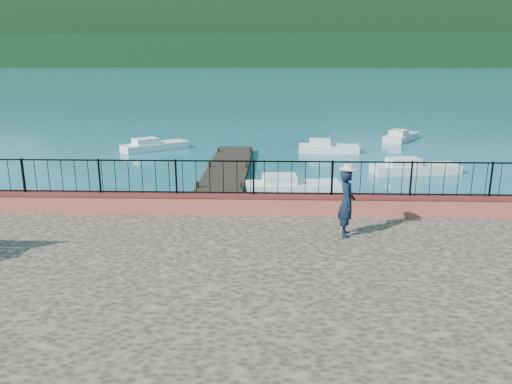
# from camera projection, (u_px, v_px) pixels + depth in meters

# --- Properties ---
(ground) EXTENTS (2000.00, 2000.00, 0.00)m
(ground) POSITION_uv_depth(u_px,v_px,m) (261.00, 315.00, 11.06)
(ground) COLOR #19596B
(ground) RESTS_ON ground
(parapet) EXTENTS (28.00, 0.46, 0.58)m
(parapet) POSITION_uv_depth(u_px,v_px,m) (264.00, 204.00, 14.24)
(parapet) COLOR #BA4843
(parapet) RESTS_ON promenade
(railing) EXTENTS (27.00, 0.05, 0.95)m
(railing) POSITION_uv_depth(u_px,v_px,m) (264.00, 178.00, 14.04)
(railing) COLOR black
(railing) RESTS_ON parapet
(dock) EXTENTS (2.00, 16.00, 0.30)m
(dock) POSITION_uv_depth(u_px,v_px,m) (224.00, 180.00, 22.67)
(dock) COLOR #2D231C
(dock) RESTS_ON ground
(far_forest) EXTENTS (900.00, 60.00, 18.00)m
(far_forest) POSITION_uv_depth(u_px,v_px,m) (274.00, 51.00, 298.12)
(far_forest) COLOR black
(far_forest) RESTS_ON ground
(foothills) EXTENTS (900.00, 120.00, 44.00)m
(foothills) POSITION_uv_depth(u_px,v_px,m) (274.00, 33.00, 352.60)
(foothills) COLOR black
(foothills) RESTS_ON ground
(companion_hill) EXTENTS (448.00, 384.00, 180.00)m
(companion_hill) POSITION_uv_depth(u_px,v_px,m) (475.00, 63.00, 543.78)
(companion_hill) COLOR #142D23
(companion_hill) RESTS_ON ground
(person) EXTENTS (0.44, 0.64, 1.70)m
(person) POSITION_uv_depth(u_px,v_px,m) (347.00, 203.00, 12.36)
(person) COLOR black
(person) RESTS_ON promenade
(hat) EXTENTS (0.44, 0.44, 0.12)m
(hat) POSITION_uv_depth(u_px,v_px,m) (348.00, 167.00, 12.12)
(hat) COLOR white
(hat) RESTS_ON person
(boat_0) EXTENTS (3.49, 2.34, 0.80)m
(boat_0) POSITION_uv_depth(u_px,v_px,m) (38.00, 202.00, 18.25)
(boat_0) COLOR silver
(boat_0) RESTS_ON ground
(boat_1) EXTENTS (4.10, 1.74, 0.80)m
(boat_1) POSITION_uv_depth(u_px,v_px,m) (293.00, 183.00, 21.04)
(boat_1) COLOR white
(boat_1) RESTS_ON ground
(boat_2) EXTENTS (4.44, 2.00, 0.80)m
(boat_2) POSITION_uv_depth(u_px,v_px,m) (416.00, 165.00, 24.57)
(boat_2) COLOR silver
(boat_2) RESTS_ON ground
(boat_3) EXTENTS (3.97, 3.54, 0.80)m
(boat_3) POSITION_uv_depth(u_px,v_px,m) (155.00, 143.00, 30.76)
(boat_3) COLOR white
(boat_3) RESTS_ON ground
(boat_4) EXTENTS (3.63, 1.50, 0.80)m
(boat_4) POSITION_uv_depth(u_px,v_px,m) (329.00, 146.00, 30.03)
(boat_4) COLOR white
(boat_4) RESTS_ON ground
(boat_5) EXTENTS (3.08, 3.77, 0.80)m
(boat_5) POSITION_uv_depth(u_px,v_px,m) (401.00, 134.00, 34.34)
(boat_5) COLOR silver
(boat_5) RESTS_ON ground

